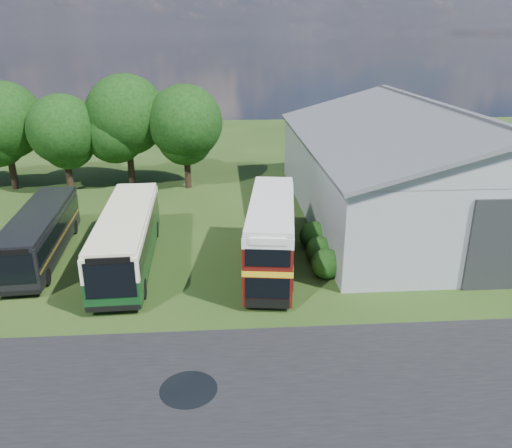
{
  "coord_description": "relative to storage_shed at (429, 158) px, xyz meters",
  "views": [
    {
      "loc": [
        -0.02,
        -18.54,
        12.63
      ],
      "look_at": [
        1.84,
        8.0,
        2.45
      ],
      "focal_mm": 35.0,
      "sensor_mm": 36.0,
      "label": 1
    }
  ],
  "objects": [
    {
      "name": "ground",
      "position": [
        -15.0,
        -15.98,
        -4.17
      ],
      "size": [
        120.0,
        120.0,
        0.0
      ],
      "primitive_type": "plane",
      "color": "#1C3711",
      "rests_on": "ground"
    },
    {
      "name": "asphalt_road",
      "position": [
        -12.0,
        -18.98,
        -4.17
      ],
      "size": [
        60.0,
        8.0,
        0.02
      ],
      "primitive_type": "cube",
      "color": "black",
      "rests_on": "ground"
    },
    {
      "name": "puddle",
      "position": [
        -16.5,
        -18.98,
        -4.17
      ],
      "size": [
        2.2,
        2.2,
        0.01
      ],
      "primitive_type": "cylinder",
      "color": "black",
      "rests_on": "ground"
    },
    {
      "name": "storage_shed",
      "position": [
        0.0,
        0.0,
        0.0
      ],
      "size": [
        18.8,
        24.8,
        8.15
      ],
      "color": "gray",
      "rests_on": "ground"
    },
    {
      "name": "tree_left_a",
      "position": [
        -33.0,
        8.52,
        1.71
      ],
      "size": [
        6.46,
        6.46,
        9.12
      ],
      "color": "black",
      "rests_on": "ground"
    },
    {
      "name": "tree_left_b",
      "position": [
        -28.0,
        7.52,
        1.09
      ],
      "size": [
        5.78,
        5.78,
        8.16
      ],
      "color": "black",
      "rests_on": "ground"
    },
    {
      "name": "tree_mid",
      "position": [
        -23.0,
        8.82,
        2.02
      ],
      "size": [
        6.8,
        6.8,
        9.6
      ],
      "color": "black",
      "rests_on": "ground"
    },
    {
      "name": "tree_right_a",
      "position": [
        -18.0,
        7.82,
        1.52
      ],
      "size": [
        6.26,
        6.26,
        8.83
      ],
      "color": "black",
      "rests_on": "ground"
    },
    {
      "name": "shrub_front",
      "position": [
        -9.4,
        -9.98,
        -4.17
      ],
      "size": [
        1.7,
        1.7,
        1.7
      ],
      "primitive_type": "sphere",
      "color": "#194714",
      "rests_on": "ground"
    },
    {
      "name": "shrub_mid",
      "position": [
        -9.4,
        -7.98,
        -4.17
      ],
      "size": [
        1.6,
        1.6,
        1.6
      ],
      "primitive_type": "sphere",
      "color": "#194714",
      "rests_on": "ground"
    },
    {
      "name": "shrub_back",
      "position": [
        -9.4,
        -5.98,
        -4.17
      ],
      "size": [
        1.8,
        1.8,
        1.8
      ],
      "primitive_type": "sphere",
      "color": "#194714",
      "rests_on": "ground"
    },
    {
      "name": "bus_green_single",
      "position": [
        -20.54,
        -7.68,
        -2.44
      ],
      "size": [
        3.16,
        11.85,
        3.24
      ],
      "rotation": [
        0.0,
        0.0,
        0.04
      ],
      "color": "black",
      "rests_on": "ground"
    },
    {
      "name": "bus_maroon_double",
      "position": [
        -12.38,
        -8.89,
        -2.09
      ],
      "size": [
        3.72,
        9.9,
        4.15
      ],
      "rotation": [
        0.0,
        0.0,
        -0.13
      ],
      "color": "black",
      "rests_on": "ground"
    },
    {
      "name": "bus_dark_single",
      "position": [
        -25.85,
        -6.35,
        -2.62
      ],
      "size": [
        3.16,
        10.68,
        2.91
      ],
      "rotation": [
        0.0,
        0.0,
        0.07
      ],
      "color": "black",
      "rests_on": "ground"
    }
  ]
}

